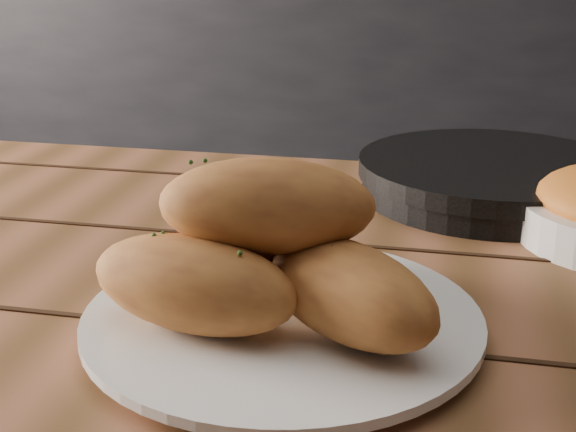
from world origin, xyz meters
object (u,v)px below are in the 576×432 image
object	(u,v)px
skillet	(493,177)
bread_rolls	(274,255)
table	(322,382)
plate	(283,323)

from	to	relation	value
skillet	bread_rolls	bearing A→B (deg)	-114.04
table	skillet	xyz separation A→B (m)	(0.15, 0.29, 0.12)
plate	bread_rolls	world-z (taller)	bread_rolls
skillet	plate	bearing A→B (deg)	-113.51
plate	bread_rolls	bearing A→B (deg)	-149.04
plate	table	bearing A→B (deg)	80.37
bread_rolls	skillet	bearing A→B (deg)	65.96
plate	skillet	bearing A→B (deg)	66.49
table	bread_rolls	distance (m)	0.19
table	bread_rolls	world-z (taller)	bread_rolls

